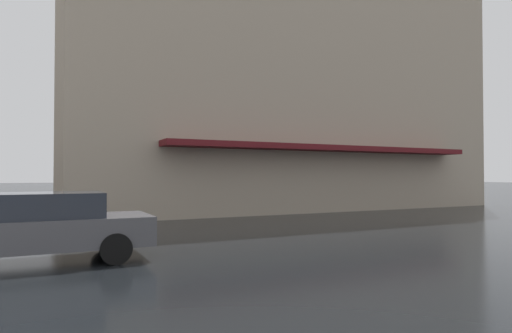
# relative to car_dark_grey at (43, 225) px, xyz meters

# --- Properties ---
(haussmann_block_corner) EXTENTS (17.64, 22.58, 18.37)m
(haussmann_block_corner) POSITION_rel_car_dark_grey_xyz_m (15.22, -11.92, 8.24)
(haussmann_block_corner) COLOR tan
(haussmann_block_corner) RESTS_ON ground_plane
(car_dark_grey) EXTENTS (1.85, 4.10, 1.41)m
(car_dark_grey) POSITION_rel_car_dark_grey_xyz_m (0.00, 0.00, 0.00)
(car_dark_grey) COLOR #4C4C51
(car_dark_grey) RESTS_ON ground_plane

